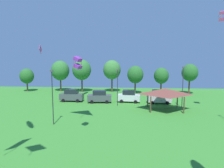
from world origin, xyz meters
TOP-DOWN VIEW (x-y plane):
  - kite_flying_2 at (-5.62, 23.25)m, footprint 0.99×0.95m
  - kite_flying_3 at (-13.76, 32.83)m, footprint 0.27×1.48m
  - kite_flying_8 at (13.53, 33.89)m, footprint 1.13×1.18m
  - parked_car_leftmost at (-11.28, 40.74)m, footprint 4.67×2.11m
  - parked_car_second_from_left at (-5.61, 40.07)m, footprint 4.70×2.32m
  - parked_car_third_from_left at (0.06, 40.74)m, footprint 4.46×2.32m
  - parked_car_rightmost_in_row at (5.73, 40.11)m, footprint 4.53×2.02m
  - park_pavilion at (5.90, 35.42)m, footprint 6.62×5.30m
  - light_post_0 at (-9.84, 26.81)m, footprint 0.36×0.20m
  - light_post_2 at (9.20, 37.17)m, footprint 0.36×0.20m
  - light_post_3 at (-2.05, 37.76)m, footprint 0.36×0.20m
  - treeline_tree_0 at (-26.02, 51.88)m, footprint 3.53×3.53m
  - treeline_tree_1 at (-17.54, 52.95)m, footprint 4.62×4.62m
  - treeline_tree_2 at (-11.73, 52.22)m, footprint 4.71×4.71m
  - treeline_tree_3 at (-4.11, 52.74)m, footprint 4.42×4.42m
  - treeline_tree_4 at (1.68, 50.66)m, footprint 3.86×3.86m
  - treeline_tree_5 at (8.20, 52.63)m, footprint 3.63×3.63m
  - treeline_tree_6 at (14.44, 50.61)m, footprint 3.73×3.73m

SIDE VIEW (x-z plane):
  - parked_car_second_from_left at x=-5.61m, z-range -0.02..2.36m
  - parked_car_third_from_left at x=0.06m, z-range -0.02..2.36m
  - parked_car_leftmost at x=-11.28m, z-range -0.02..2.42m
  - parked_car_rightmost_in_row at x=5.73m, z-range -0.04..2.57m
  - park_pavilion at x=5.90m, z-range 1.28..4.88m
  - light_post_3 at x=-2.05m, z-range 0.40..7.00m
  - light_post_0 at x=-9.84m, z-range 0.41..7.47m
  - treeline_tree_0 at x=-26.02m, z-range 0.99..6.90m
  - light_post_2 at x=9.20m, z-range 0.41..7.50m
  - treeline_tree_5 at x=8.20m, z-range 1.08..7.28m
  - treeline_tree_4 at x=1.68m, z-range 1.22..7.96m
  - treeline_tree_6 at x=14.44m, z-range 1.52..8.73m
  - treeline_tree_1 at x=-17.54m, z-range 1.39..9.30m
  - treeline_tree_2 at x=-11.73m, z-range 1.49..9.69m
  - treeline_tree_3 at x=-4.11m, z-range 1.57..9.62m
  - kite_flying_2 at x=-5.62m, z-range 7.36..8.73m
  - kite_flying_3 at x=-13.76m, z-range 9.13..10.63m
  - kite_flying_8 at x=13.53m, z-range 13.87..15.45m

